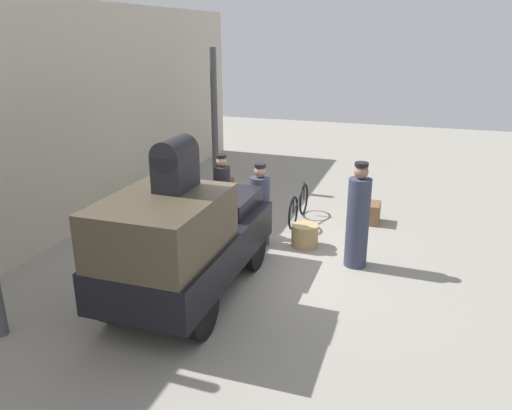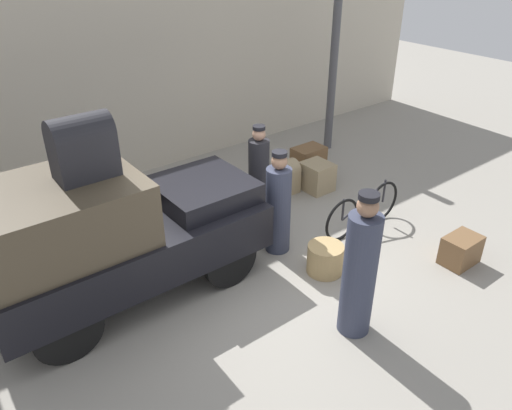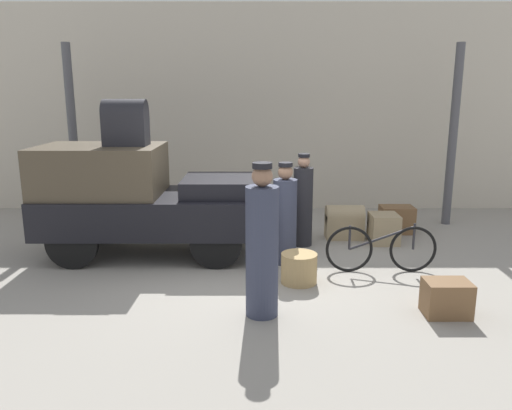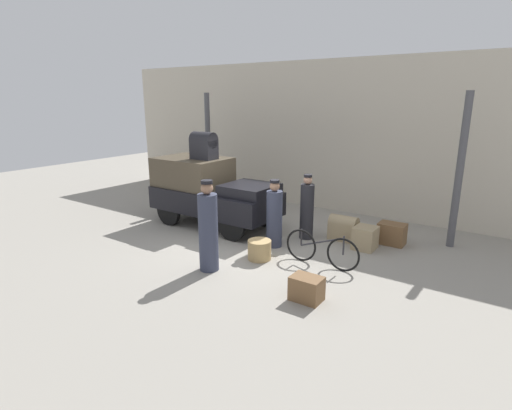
# 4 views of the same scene
# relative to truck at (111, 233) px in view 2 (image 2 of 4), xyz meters

# --- Properties ---
(ground_plane) EXTENTS (30.00, 30.00, 0.00)m
(ground_plane) POSITION_rel_truck_xyz_m (1.68, -0.70, -0.98)
(ground_plane) COLOR gray
(station_building_facade) EXTENTS (16.00, 0.15, 4.50)m
(station_building_facade) POSITION_rel_truck_xyz_m (1.68, 3.38, 1.27)
(station_building_facade) COLOR beige
(station_building_facade) RESTS_ON ground
(canopy_pillar_right) EXTENTS (0.17, 0.17, 3.55)m
(canopy_pillar_right) POSITION_rel_truck_xyz_m (5.78, 1.94, 0.80)
(canopy_pillar_right) COLOR #4C4C51
(canopy_pillar_right) RESTS_ON ground
(truck) EXTENTS (3.52, 1.55, 1.81)m
(truck) POSITION_rel_truck_xyz_m (0.00, 0.00, 0.00)
(truck) COLOR black
(truck) RESTS_ON ground
(bicycle) EXTENTS (1.65, 0.04, 0.75)m
(bicycle) POSITION_rel_truck_xyz_m (3.77, -0.84, -0.61)
(bicycle) COLOR black
(bicycle) RESTS_ON ground
(wicker_basket) EXTENTS (0.51, 0.51, 0.43)m
(wicker_basket) POSITION_rel_truck_xyz_m (2.51, -1.27, -0.76)
(wicker_basket) COLOR tan
(wicker_basket) RESTS_ON ground
(conductor_in_dark_uniform) EXTENTS (0.39, 0.39, 1.86)m
(conductor_in_dark_uniform) POSITION_rel_truck_xyz_m (1.97, -2.31, -0.12)
(conductor_in_dark_uniform) COLOR #33384C
(conductor_in_dark_uniform) RESTS_ON ground
(porter_carrying_trunk) EXTENTS (0.37, 0.37, 1.60)m
(porter_carrying_trunk) POSITION_rel_truck_xyz_m (2.35, -0.42, -0.25)
(porter_carrying_trunk) COLOR #33384C
(porter_carrying_trunk) RESTS_ON ground
(porter_with_bicycle) EXTENTS (0.34, 0.34, 1.61)m
(porter_with_bicycle) POSITION_rel_truck_xyz_m (2.72, 0.50, -0.23)
(porter_with_bicycle) COLOR #232328
(porter_with_bicycle) RESTS_ON ground
(suitcase_tan_flat) EXTENTS (0.54, 0.39, 0.43)m
(suitcase_tan_flat) POSITION_rel_truck_xyz_m (4.20, -2.32, -0.76)
(suitcase_tan_flat) COLOR brown
(suitcase_tan_flat) RESTS_ON ground
(trunk_wicker_pale) EXTENTS (0.62, 0.43, 0.51)m
(trunk_wicker_pale) POSITION_rel_truck_xyz_m (4.59, 1.29, -0.72)
(trunk_wicker_pale) COLOR brown
(trunk_wicker_pale) RESTS_ON ground
(trunk_barrel_dark) EXTENTS (0.68, 0.38, 0.62)m
(trunk_barrel_dark) POSITION_rel_truck_xyz_m (3.53, 0.91, -0.66)
(trunk_barrel_dark) COLOR #9E8966
(trunk_barrel_dark) RESTS_ON ground
(trunk_large_brown) EXTENTS (0.49, 0.53, 0.52)m
(trunk_large_brown) POSITION_rel_truck_xyz_m (4.18, 0.63, -0.71)
(trunk_large_brown) COLOR #9E8966
(trunk_large_brown) RESTS_ON ground
(trunk_on_truck_roof) EXTENTS (0.67, 0.43, 0.72)m
(trunk_on_truck_roof) POSITION_rel_truck_xyz_m (-0.15, 0.00, 1.20)
(trunk_on_truck_roof) COLOR #232328
(trunk_on_truck_roof) RESTS_ON truck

